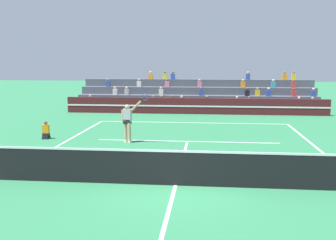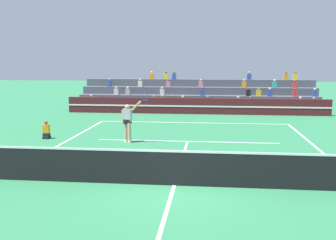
{
  "view_description": "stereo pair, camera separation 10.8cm",
  "coord_description": "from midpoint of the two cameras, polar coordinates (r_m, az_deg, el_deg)",
  "views": [
    {
      "loc": [
        0.93,
        -11.09,
        3.63
      ],
      "look_at": [
        -0.8,
        5.58,
        1.1
      ],
      "focal_mm": 42.0,
      "sensor_mm": 36.0,
      "label": 1
    },
    {
      "loc": [
        1.03,
        -11.08,
        3.63
      ],
      "look_at": [
        -0.8,
        5.58,
        1.1
      ],
      "focal_mm": 42.0,
      "sensor_mm": 36.0,
      "label": 2
    }
  ],
  "objects": [
    {
      "name": "ball_kid_courtside",
      "position": [
        19.34,
        -17.08,
        -1.62
      ],
      "size": [
        0.3,
        0.36,
        0.84
      ],
      "color": "black",
      "rests_on": "ground"
    },
    {
      "name": "sponsor_banner_wall",
      "position": [
        27.08,
        4.16,
        2.03
      ],
      "size": [
        18.0,
        0.26,
        1.1
      ],
      "color": "#51191E",
      "rests_on": "ground"
    },
    {
      "name": "tennis_net",
      "position": [
        11.55,
        1.19,
        -6.91
      ],
      "size": [
        12.0,
        0.1,
        1.1
      ],
      "color": "slate",
      "rests_on": "ground"
    },
    {
      "name": "tennis_player",
      "position": [
        17.63,
        -5.63,
        -0.11
      ],
      "size": [
        1.33,
        0.47,
        2.29
      ],
      "color": "tan",
      "rests_on": "ground"
    },
    {
      "name": "bleacher_stand",
      "position": [
        30.19,
        4.42,
        3.24
      ],
      "size": [
        17.71,
        3.8,
        2.83
      ],
      "color": "#4C515B",
      "rests_on": "ground"
    },
    {
      "name": "tennis_ball",
      "position": [
        15.02,
        4.03,
        -5.29
      ],
      "size": [
        0.07,
        0.07,
        0.07
      ],
      "primitive_type": "sphere",
      "color": "#C6DB33",
      "rests_on": "ground"
    },
    {
      "name": "court_lines",
      "position": [
        11.71,
        1.18,
        -9.46
      ],
      "size": [
        11.1,
        23.9,
        0.01
      ],
      "color": "white",
      "rests_on": "ground"
    },
    {
      "name": "ground_plane",
      "position": [
        11.71,
        1.18,
        -9.48
      ],
      "size": [
        120.0,
        120.0,
        0.0
      ],
      "primitive_type": "plane",
      "color": "#2D7A4C"
    }
  ]
}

